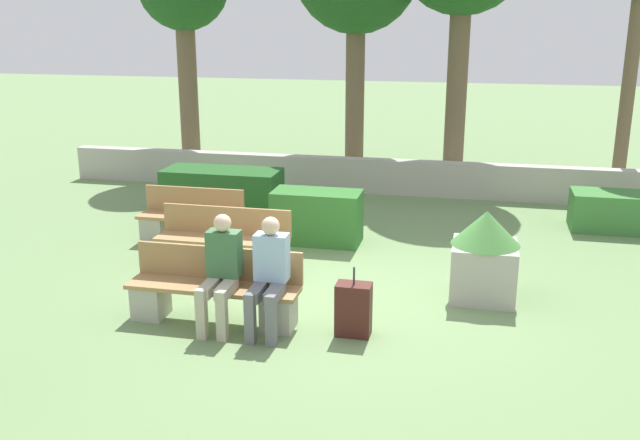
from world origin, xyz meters
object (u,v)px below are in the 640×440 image
person_seated_man (221,267)px  suitcase (354,309)px  bench_front (214,294)px  planter_corner_right (485,254)px  bench_left_side (223,246)px  bench_right_side (191,223)px  person_seated_woman (269,271)px

person_seated_man → suitcase: size_ratio=1.64×
bench_front → person_seated_man: 0.45m
person_seated_man → planter_corner_right: (2.94, 1.56, -0.14)m
bench_front → bench_left_side: same height
bench_front → bench_right_side: bearing=117.6°
person_seated_man → person_seated_woman: bearing=0.1°
bench_right_side → person_seated_woman: size_ratio=1.23×
planter_corner_right → person_seated_woman: bearing=-146.6°
person_seated_man → planter_corner_right: size_ratio=1.16×
bench_left_side → person_seated_man: (0.67, -1.87, 0.40)m
bench_left_side → person_seated_woman: 2.28m
bench_front → person_seated_man: (0.15, -0.14, 0.39)m
person_seated_man → bench_front: bearing=136.0°
planter_corner_right → suitcase: (-1.42, -1.44, -0.29)m
bench_right_side → suitcase: bench_right_side is taller
person_seated_man → person_seated_woman: person_seated_woman is taller
bench_front → bench_right_side: size_ratio=1.24×
bench_front → suitcase: size_ratio=2.52×
bench_left_side → suitcase: size_ratio=2.35×
person_seated_woman → planter_corner_right: 2.85m
bench_front → suitcase: (1.67, -0.02, -0.03)m
person_seated_woman → planter_corner_right: size_ratio=1.16×
bench_left_side → person_seated_woman: size_ratio=1.43×
bench_right_side → person_seated_man: person_seated_man is taller
bench_left_side → planter_corner_right: planter_corner_right is taller
person_seated_man → person_seated_woman: (0.57, 0.00, 0.00)m
bench_front → person_seated_man: person_seated_man is taller
suitcase → planter_corner_right: bearing=45.3°
bench_right_side → suitcase: 4.13m
bench_left_side → suitcase: bench_left_side is taller
bench_front → person_seated_woman: size_ratio=1.54×
person_seated_man → planter_corner_right: bearing=28.0°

